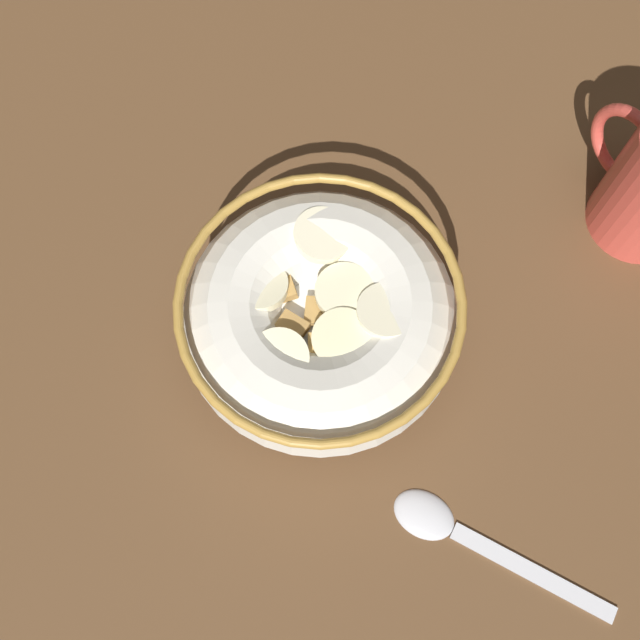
# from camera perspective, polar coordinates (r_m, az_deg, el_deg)

# --- Properties ---
(ground_plane) EXTENTS (1.20, 1.20, 0.02)m
(ground_plane) POSITION_cam_1_polar(r_m,az_deg,el_deg) (0.49, -0.00, -1.56)
(ground_plane) COLOR brown
(cereal_bowl) EXTENTS (0.17, 0.17, 0.06)m
(cereal_bowl) POSITION_cam_1_polar(r_m,az_deg,el_deg) (0.45, -0.01, 0.17)
(cereal_bowl) COLOR silver
(cereal_bowl) RESTS_ON ground_plane
(spoon) EXTENTS (0.13, 0.08, 0.01)m
(spoon) POSITION_cam_1_polar(r_m,az_deg,el_deg) (0.47, 10.31, -15.40)
(spoon) COLOR silver
(spoon) RESTS_ON ground_plane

